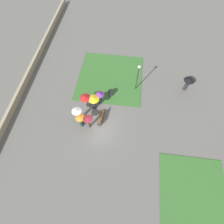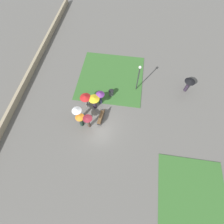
{
  "view_description": "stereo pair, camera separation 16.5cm",
  "coord_description": "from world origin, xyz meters",
  "px_view_note": "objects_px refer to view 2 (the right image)",
  "views": [
    {
      "loc": [
        7.95,
        2.48,
        16.72
      ],
      "look_at": [
        -1.07,
        1.33,
        1.15
      ],
      "focal_mm": 28.0,
      "sensor_mm": 36.0,
      "label": 1
    },
    {
      "loc": [
        7.92,
        2.65,
        16.72
      ],
      "look_at": [
        -1.07,
        1.33,
        1.15
      ],
      "focal_mm": 28.0,
      "sensor_mm": 36.0,
      "label": 2
    }
  ],
  "objects_px": {
    "crowd_person_red": "(86,98)",
    "crowd_person_maroon": "(88,120)",
    "lone_walker_mid_plaza": "(189,83)",
    "crowd_person_yellow": "(94,101)",
    "crowd_person_purple": "(100,96)",
    "park_bench": "(101,117)",
    "crowd_person_white": "(77,112)",
    "lamp_post": "(139,75)",
    "trash_bin": "(111,93)",
    "crowd_person_orange": "(81,119)"
  },
  "relations": [
    {
      "from": "crowd_person_purple",
      "to": "park_bench",
      "type": "bearing_deg",
      "value": -164.49
    },
    {
      "from": "crowd_person_white",
      "to": "crowd_person_purple",
      "type": "relative_size",
      "value": 1.07
    },
    {
      "from": "park_bench",
      "to": "lamp_post",
      "type": "height_order",
      "value": "lamp_post"
    },
    {
      "from": "park_bench",
      "to": "lone_walker_mid_plaza",
      "type": "relative_size",
      "value": 0.92
    },
    {
      "from": "crowd_person_purple",
      "to": "crowd_person_white",
      "type": "bearing_deg",
      "value": 144.57
    },
    {
      "from": "park_bench",
      "to": "crowd_person_orange",
      "type": "distance_m",
      "value": 2.27
    },
    {
      "from": "park_bench",
      "to": "lamp_post",
      "type": "bearing_deg",
      "value": 150.05
    },
    {
      "from": "lamp_post",
      "to": "crowd_person_yellow",
      "type": "distance_m",
      "value": 5.53
    },
    {
      "from": "crowd_person_purple",
      "to": "lone_walker_mid_plaza",
      "type": "height_order",
      "value": "crowd_person_purple"
    },
    {
      "from": "crowd_person_red",
      "to": "crowd_person_purple",
      "type": "distance_m",
      "value": 1.6
    },
    {
      "from": "crowd_person_red",
      "to": "lamp_post",
      "type": "bearing_deg",
      "value": -120.26
    },
    {
      "from": "lamp_post",
      "to": "crowd_person_maroon",
      "type": "distance_m",
      "value": 7.29
    },
    {
      "from": "park_bench",
      "to": "crowd_person_orange",
      "type": "relative_size",
      "value": 0.92
    },
    {
      "from": "park_bench",
      "to": "crowd_person_purple",
      "type": "xyz_separation_m",
      "value": [
        -2.09,
        -0.45,
        0.87
      ]
    },
    {
      "from": "trash_bin",
      "to": "lone_walker_mid_plaza",
      "type": "relative_size",
      "value": 0.43
    },
    {
      "from": "lone_walker_mid_plaza",
      "to": "crowd_person_yellow",
      "type": "bearing_deg",
      "value": -74.27
    },
    {
      "from": "lamp_post",
      "to": "crowd_person_white",
      "type": "relative_size",
      "value": 1.89
    },
    {
      "from": "crowd_person_white",
      "to": "crowd_person_maroon",
      "type": "distance_m",
      "value": 1.43
    },
    {
      "from": "crowd_person_orange",
      "to": "crowd_person_red",
      "type": "height_order",
      "value": "crowd_person_red"
    },
    {
      "from": "lamp_post",
      "to": "crowd_person_orange",
      "type": "bearing_deg",
      "value": -43.67
    },
    {
      "from": "crowd_person_red",
      "to": "crowd_person_maroon",
      "type": "bearing_deg",
      "value": 136.34
    },
    {
      "from": "lamp_post",
      "to": "crowd_person_red",
      "type": "relative_size",
      "value": 2.01
    },
    {
      "from": "crowd_person_white",
      "to": "trash_bin",
      "type": "bearing_deg",
      "value": -127.74
    },
    {
      "from": "lamp_post",
      "to": "crowd_person_white",
      "type": "xyz_separation_m",
      "value": [
        4.94,
        -5.75,
        -1.01
      ]
    },
    {
      "from": "crowd_person_white",
      "to": "crowd_person_purple",
      "type": "height_order",
      "value": "crowd_person_white"
    },
    {
      "from": "lamp_post",
      "to": "crowd_person_maroon",
      "type": "xyz_separation_m",
      "value": [
        5.63,
        -4.5,
        -1.14
      ]
    },
    {
      "from": "crowd_person_red",
      "to": "crowd_person_maroon",
      "type": "relative_size",
      "value": 1.0
    },
    {
      "from": "trash_bin",
      "to": "crowd_person_maroon",
      "type": "height_order",
      "value": "crowd_person_maroon"
    },
    {
      "from": "park_bench",
      "to": "trash_bin",
      "type": "distance_m",
      "value": 3.38
    },
    {
      "from": "crowd_person_yellow",
      "to": "lone_walker_mid_plaza",
      "type": "height_order",
      "value": "lone_walker_mid_plaza"
    },
    {
      "from": "crowd_person_yellow",
      "to": "crowd_person_purple",
      "type": "relative_size",
      "value": 0.98
    },
    {
      "from": "crowd_person_yellow",
      "to": "crowd_person_maroon",
      "type": "xyz_separation_m",
      "value": [
        2.43,
        -0.14,
        0.06
      ]
    },
    {
      "from": "crowd_person_red",
      "to": "crowd_person_yellow",
      "type": "bearing_deg",
      "value": -153.13
    },
    {
      "from": "crowd_person_orange",
      "to": "crowd_person_yellow",
      "type": "relative_size",
      "value": 1.0
    },
    {
      "from": "crowd_person_maroon",
      "to": "lone_walker_mid_plaza",
      "type": "xyz_separation_m",
      "value": [
        -6.31,
        10.32,
        0.01
      ]
    },
    {
      "from": "park_bench",
      "to": "crowd_person_white",
      "type": "xyz_separation_m",
      "value": [
        0.32,
        -2.39,
        1.01
      ]
    },
    {
      "from": "crowd_person_maroon",
      "to": "trash_bin",
      "type": "bearing_deg",
      "value": 42.39
    },
    {
      "from": "crowd_person_red",
      "to": "crowd_person_orange",
      "type": "bearing_deg",
      "value": 118.22
    },
    {
      "from": "lamp_post",
      "to": "lone_walker_mid_plaza",
      "type": "distance_m",
      "value": 5.96
    },
    {
      "from": "trash_bin",
      "to": "crowd_person_white",
      "type": "relative_size",
      "value": 0.4
    },
    {
      "from": "park_bench",
      "to": "crowd_person_white",
      "type": "height_order",
      "value": "crowd_person_white"
    },
    {
      "from": "lamp_post",
      "to": "crowd_person_yellow",
      "type": "xyz_separation_m",
      "value": [
        3.19,
        -4.36,
        -1.2
      ]
    },
    {
      "from": "crowd_person_maroon",
      "to": "crowd_person_purple",
      "type": "bearing_deg",
      "value": 51.21
    },
    {
      "from": "crowd_person_yellow",
      "to": "crowd_person_purple",
      "type": "bearing_deg",
      "value": 35.3
    },
    {
      "from": "park_bench",
      "to": "lamp_post",
      "type": "distance_m",
      "value": 6.06
    },
    {
      "from": "crowd_person_white",
      "to": "crowd_person_red",
      "type": "height_order",
      "value": "crowd_person_white"
    },
    {
      "from": "trash_bin",
      "to": "lone_walker_mid_plaza",
      "type": "xyz_separation_m",
      "value": [
        -1.97,
        8.63,
        0.95
      ]
    },
    {
      "from": "park_bench",
      "to": "lamp_post",
      "type": "xyz_separation_m",
      "value": [
        -4.62,
        3.37,
        2.02
      ]
    },
    {
      "from": "crowd_person_orange",
      "to": "crowd_person_maroon",
      "type": "xyz_separation_m",
      "value": [
        0.07,
        0.8,
        0.17
      ]
    },
    {
      "from": "trash_bin",
      "to": "crowd_person_yellow",
      "type": "distance_m",
      "value": 2.61
    }
  ]
}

